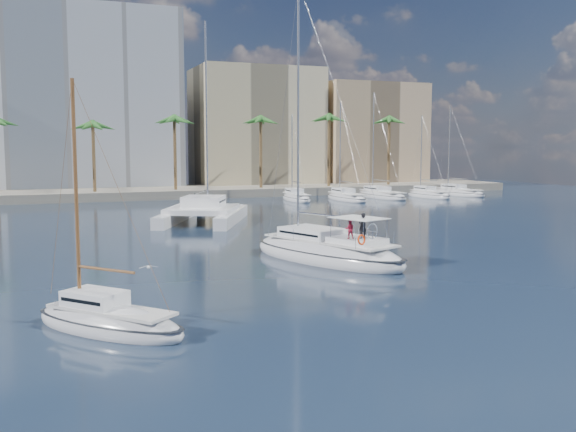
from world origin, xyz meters
name	(u,v)px	position (x,y,z in m)	size (l,w,h in m)	color
ground	(279,278)	(0.00, 0.00, 0.00)	(160.00, 160.00, 0.00)	black
quay	(130,193)	(0.00, 61.00, 0.60)	(120.00, 14.00, 1.20)	gray
building_modern	(36,102)	(-12.00, 73.00, 14.00)	(42.00, 16.00, 28.00)	white
building_beige	(256,130)	(22.00, 70.00, 10.00)	(20.00, 14.00, 20.00)	beige
building_tan_right	(368,136)	(42.00, 68.00, 9.00)	(18.00, 12.00, 18.00)	tan
palm_centre	(132,124)	(0.00, 57.00, 10.28)	(3.60, 3.60, 12.30)	brown
palm_right	(356,127)	(34.00, 57.00, 10.28)	(3.60, 3.60, 12.30)	brown
main_sloop	(326,252)	(4.67, 3.98, 0.55)	(8.15, 13.01, 18.43)	silver
small_sloop	(108,321)	(-9.80, -7.11, 0.40)	(6.43, 7.00, 10.42)	silver
catamaran	(203,210)	(2.43, 27.17, 1.18)	(11.67, 14.84, 19.20)	silver
seagull	(148,267)	(-6.87, 1.33, 0.85)	(0.98, 0.42, 0.18)	silver
moored_yacht_a	(296,201)	(20.00, 47.00, 0.00)	(2.72, 9.35, 11.90)	silver
moored_yacht_b	(346,200)	(26.50, 45.00, 0.00)	(3.14, 10.78, 13.72)	silver
moored_yacht_c	(381,198)	(33.00, 47.00, 0.00)	(3.55, 12.21, 15.54)	silver
moored_yacht_d	(428,198)	(39.50, 45.00, 0.00)	(2.72, 9.35, 11.90)	silver
moored_yacht_e	(458,195)	(46.00, 47.00, 0.00)	(3.14, 10.78, 13.72)	silver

